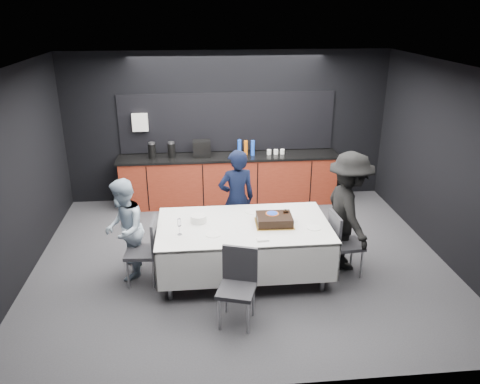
% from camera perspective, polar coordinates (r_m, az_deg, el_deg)
% --- Properties ---
extents(ground, '(6.00, 6.00, 0.00)m').
position_cam_1_polar(ground, '(7.05, 0.08, -8.25)').
color(ground, '#3B3B40').
rests_on(ground, ground).
extents(room_shell, '(6.04, 5.04, 2.82)m').
position_cam_1_polar(room_shell, '(6.32, 0.09, 6.47)').
color(room_shell, white).
rests_on(room_shell, ground).
extents(kitchenette, '(4.10, 0.64, 2.05)m').
position_cam_1_polar(kitchenette, '(8.83, -1.44, 2.03)').
color(kitchenette, maroon).
rests_on(kitchenette, ground).
extents(party_table, '(2.32, 1.32, 0.78)m').
position_cam_1_polar(party_table, '(6.39, 0.44, -5.07)').
color(party_table, '#99999E').
rests_on(party_table, ground).
extents(cake_assembly, '(0.52, 0.43, 0.16)m').
position_cam_1_polar(cake_assembly, '(6.33, 4.21, -3.37)').
color(cake_assembly, gold).
rests_on(cake_assembly, party_table).
extents(plate_stack, '(0.21, 0.21, 0.10)m').
position_cam_1_polar(plate_stack, '(6.40, -5.07, -3.25)').
color(plate_stack, white).
rests_on(plate_stack, party_table).
extents(loose_plate_near, '(0.20, 0.20, 0.01)m').
position_cam_1_polar(loose_plate_near, '(6.06, -3.28, -5.17)').
color(loose_plate_near, white).
rests_on(loose_plate_near, party_table).
extents(loose_plate_right_a, '(0.20, 0.20, 0.01)m').
position_cam_1_polar(loose_plate_right_a, '(6.48, 6.17, -3.40)').
color(loose_plate_right_a, white).
rests_on(loose_plate_right_a, party_table).
extents(loose_plate_right_b, '(0.19, 0.19, 0.01)m').
position_cam_1_polar(loose_plate_right_b, '(6.30, 9.02, -4.32)').
color(loose_plate_right_b, white).
rests_on(loose_plate_right_b, party_table).
extents(loose_plate_far, '(0.20, 0.20, 0.01)m').
position_cam_1_polar(loose_plate_far, '(6.71, 1.48, -2.37)').
color(loose_plate_far, white).
rests_on(loose_plate_far, party_table).
extents(fork_pile, '(0.16, 0.11, 0.02)m').
position_cam_1_polar(fork_pile, '(5.92, 2.78, -5.79)').
color(fork_pile, white).
rests_on(fork_pile, party_table).
extents(champagne_flute, '(0.06, 0.06, 0.22)m').
position_cam_1_polar(champagne_flute, '(6.04, -7.43, -3.82)').
color(champagne_flute, white).
rests_on(champagne_flute, party_table).
extents(chair_left, '(0.45, 0.45, 0.92)m').
position_cam_1_polar(chair_left, '(6.40, -11.27, -6.55)').
color(chair_left, '#2B2B30').
rests_on(chair_left, ground).
extents(chair_right, '(0.45, 0.45, 0.92)m').
position_cam_1_polar(chair_right, '(6.62, 12.27, -5.66)').
color(chair_right, '#2B2B30').
rests_on(chair_right, ground).
extents(chair_near, '(0.53, 0.53, 0.92)m').
position_cam_1_polar(chair_near, '(5.57, -0.25, -10.72)').
color(chair_near, '#2B2B30').
rests_on(chair_near, ground).
extents(person_center, '(0.63, 0.48, 1.57)m').
position_cam_1_polar(person_center, '(7.12, -0.41, -0.89)').
color(person_center, black).
rests_on(person_center, ground).
extents(person_left, '(0.57, 0.71, 1.41)m').
position_cam_1_polar(person_left, '(6.55, -13.94, -4.45)').
color(person_left, '#A1B5CA').
rests_on(person_left, ground).
extents(person_right, '(0.71, 1.15, 1.71)m').
position_cam_1_polar(person_right, '(6.70, 13.06, -2.33)').
color(person_right, black).
rests_on(person_right, ground).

